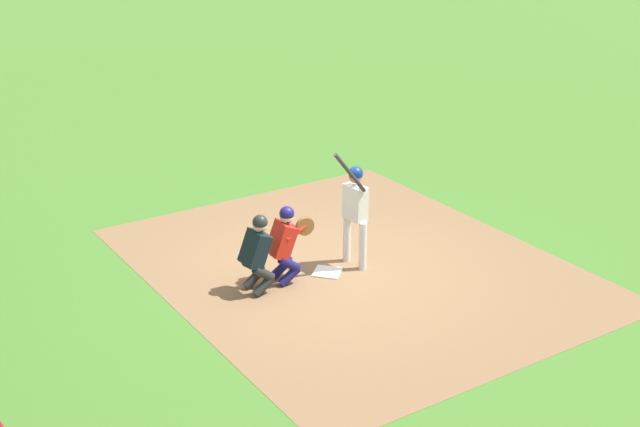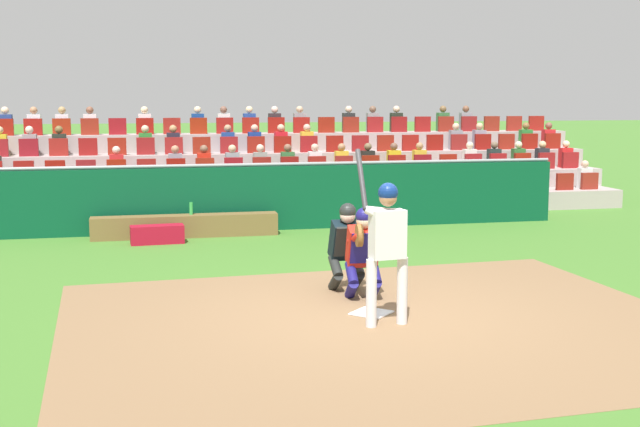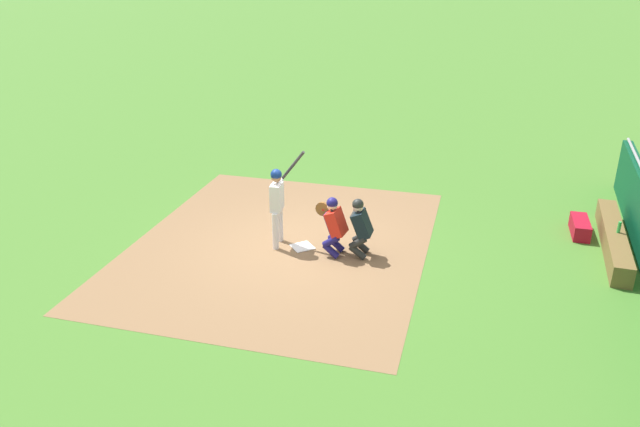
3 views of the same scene
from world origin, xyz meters
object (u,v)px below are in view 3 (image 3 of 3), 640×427
equipment_duffel_bag (580,227)px  dugout_bench (613,239)px  catcher_crouching (334,223)px  water_bottle_on_bench (619,227)px  batter_at_plate (277,199)px  home_plate_marker (302,247)px  home_plate_umpire (360,225)px

equipment_duffel_bag → dugout_bench: bearing=-135.2°
catcher_crouching → equipment_duffel_bag: bearing=-62.0°
water_bottle_on_bench → equipment_duffel_bag: 1.04m
equipment_duffel_bag → catcher_crouching: bearing=114.4°
catcher_crouching → dugout_bench: (2.10, -5.65, -0.50)m
batter_at_plate → catcher_crouching: size_ratio=1.63×
home_plate_marker → home_plate_umpire: 1.45m
home_plate_umpire → equipment_duffel_bag: home_plate_umpire is taller
dugout_bench → equipment_duffel_bag: 0.85m
home_plate_umpire → dugout_bench: size_ratio=0.35×
catcher_crouching → equipment_duffel_bag: size_ratio=1.31×
equipment_duffel_bag → home_plate_umpire: bearing=116.3°
home_plate_marker → batter_at_plate: (-0.02, 0.54, 1.07)m
batter_at_plate → dugout_bench: size_ratio=0.58×
batter_at_plate → home_plate_marker: bearing=-87.5°
catcher_crouching → water_bottle_on_bench: (1.98, -5.70, -0.16)m
home_plate_marker → dugout_bench: bearing=-72.5°
water_bottle_on_bench → equipment_duffel_bag: (0.69, 0.68, -0.39)m
catcher_crouching → dugout_bench: 6.05m
water_bottle_on_bench → equipment_duffel_bag: bearing=44.7°
dugout_bench → catcher_crouching: bearing=110.4°
home_plate_umpire → water_bottle_on_bench: 5.49m
water_bottle_on_bench → catcher_crouching: bearing=109.2°
water_bottle_on_bench → dugout_bench: bearing=19.5°
dugout_bench → home_plate_umpire: bearing=111.4°
batter_at_plate → catcher_crouching: batter_at_plate is taller
water_bottle_on_bench → home_plate_umpire: bearing=110.1°
batter_at_plate → catcher_crouching: 1.32m
equipment_duffel_bag → home_plate_marker: bearing=110.6°
batter_at_plate → equipment_duffel_bag: 6.87m
water_bottle_on_bench → equipment_duffel_bag: size_ratio=0.25×
catcher_crouching → home_plate_umpire: bearing=-80.2°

